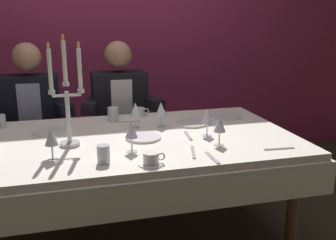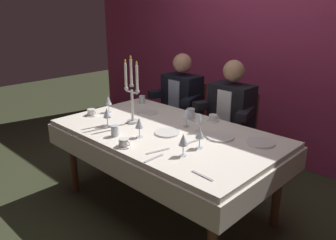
{
  "view_description": "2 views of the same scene",
  "coord_description": "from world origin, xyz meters",
  "px_view_note": "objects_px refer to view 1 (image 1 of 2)",
  "views": [
    {
      "loc": [
        -0.37,
        -2.2,
        1.44
      ],
      "look_at": [
        0.22,
        0.02,
        0.82
      ],
      "focal_mm": 42.49,
      "sensor_mm": 36.0,
      "label": 1
    },
    {
      "loc": [
        1.86,
        -1.9,
        1.74
      ],
      "look_at": [
        0.04,
        -0.02,
        0.85
      ],
      "focal_mm": 36.08,
      "sensor_mm": 36.0,
      "label": 2
    }
  ],
  "objects_px": {
    "wine_glass_3": "(207,117)",
    "coffee_cup_0": "(139,113)",
    "wine_glass_4": "(51,138)",
    "seated_diner_1": "(120,105)",
    "wine_glass_6": "(135,110)",
    "dinner_plate_3": "(49,131)",
    "dining_table": "(132,156)",
    "dinner_plate_1": "(191,123)",
    "wine_glass_0": "(161,109)",
    "wine_glass_1": "(131,130)",
    "water_tumbler_0": "(1,121)",
    "candelabra": "(67,101)",
    "water_tumbler_1": "(113,114)",
    "water_tumbler_2": "(103,154)",
    "seated_diner_0": "(31,110)",
    "dinner_plate_0": "(225,116)",
    "wine_glass_2": "(220,125)",
    "dinner_plate_2": "(143,137)",
    "coffee_cup_2": "(151,159)"
  },
  "relations": [
    {
      "from": "dinner_plate_3",
      "to": "coffee_cup_0",
      "type": "xyz_separation_m",
      "value": [
        0.61,
        0.25,
        0.02
      ]
    },
    {
      "from": "candelabra",
      "to": "wine_glass_0",
      "type": "xyz_separation_m",
      "value": [
        0.57,
        0.23,
        -0.13
      ]
    },
    {
      "from": "dinner_plate_1",
      "to": "wine_glass_4",
      "type": "relative_size",
      "value": 1.34
    },
    {
      "from": "water_tumbler_2",
      "to": "seated_diner_0",
      "type": "xyz_separation_m",
      "value": [
        -0.41,
        1.27,
        -0.05
      ]
    },
    {
      "from": "wine_glass_2",
      "to": "seated_diner_1",
      "type": "distance_m",
      "value": 1.23
    },
    {
      "from": "candelabra",
      "to": "wine_glass_4",
      "type": "height_order",
      "value": "candelabra"
    },
    {
      "from": "seated_diner_1",
      "to": "wine_glass_3",
      "type": "bearing_deg",
      "value": -68.93
    },
    {
      "from": "dinner_plate_0",
      "to": "coffee_cup_0",
      "type": "height_order",
      "value": "coffee_cup_0"
    },
    {
      "from": "wine_glass_4",
      "to": "wine_glass_6",
      "type": "height_order",
      "value": "same"
    },
    {
      "from": "wine_glass_1",
      "to": "wine_glass_6",
      "type": "height_order",
      "value": "same"
    },
    {
      "from": "dining_table",
      "to": "dinner_plate_2",
      "type": "bearing_deg",
      "value": -38.82
    },
    {
      "from": "candelabra",
      "to": "wine_glass_6",
      "type": "distance_m",
      "value": 0.5
    },
    {
      "from": "wine_glass_2",
      "to": "water_tumbler_0",
      "type": "distance_m",
      "value": 1.39
    },
    {
      "from": "dinner_plate_1",
      "to": "wine_glass_0",
      "type": "height_order",
      "value": "wine_glass_0"
    },
    {
      "from": "wine_glass_2",
      "to": "coffee_cup_0",
      "type": "bearing_deg",
      "value": 111.87
    },
    {
      "from": "wine_glass_1",
      "to": "seated_diner_1",
      "type": "relative_size",
      "value": 0.13
    },
    {
      "from": "wine_glass_4",
      "to": "water_tumbler_0",
      "type": "distance_m",
      "value": 0.77
    },
    {
      "from": "coffee_cup_2",
      "to": "water_tumbler_2",
      "type": "bearing_deg",
      "value": 159.43
    },
    {
      "from": "dinner_plate_0",
      "to": "water_tumbler_1",
      "type": "height_order",
      "value": "water_tumbler_1"
    },
    {
      "from": "water_tumbler_1",
      "to": "seated_diner_0",
      "type": "xyz_separation_m",
      "value": [
        -0.55,
        0.5,
        -0.05
      ]
    },
    {
      "from": "dinner_plate_2",
      "to": "wine_glass_2",
      "type": "distance_m",
      "value": 0.45
    },
    {
      "from": "wine_glass_1",
      "to": "water_tumbler_0",
      "type": "distance_m",
      "value": 0.99
    },
    {
      "from": "seated_diner_1",
      "to": "dining_table",
      "type": "bearing_deg",
      "value": -93.57
    },
    {
      "from": "wine_glass_1",
      "to": "water_tumbler_0",
      "type": "relative_size",
      "value": 1.95
    },
    {
      "from": "wine_glass_6",
      "to": "water_tumbler_2",
      "type": "distance_m",
      "value": 0.63
    },
    {
      "from": "dinner_plate_2",
      "to": "coffee_cup_0",
      "type": "xyz_separation_m",
      "value": [
        0.08,
        0.52,
        0.02
      ]
    },
    {
      "from": "candelabra",
      "to": "wine_glass_0",
      "type": "height_order",
      "value": "candelabra"
    },
    {
      "from": "wine_glass_2",
      "to": "water_tumbler_1",
      "type": "relative_size",
      "value": 1.73
    },
    {
      "from": "wine_glass_0",
      "to": "water_tumbler_2",
      "type": "xyz_separation_m",
      "value": [
        -0.42,
        -0.55,
        -0.07
      ]
    },
    {
      "from": "wine_glass_1",
      "to": "dinner_plate_2",
      "type": "bearing_deg",
      "value": 63.64
    },
    {
      "from": "wine_glass_0",
      "to": "seated_diner_1",
      "type": "height_order",
      "value": "seated_diner_1"
    },
    {
      "from": "candelabra",
      "to": "seated_diner_0",
      "type": "bearing_deg",
      "value": 105.18
    },
    {
      "from": "dinner_plate_3",
      "to": "dining_table",
      "type": "bearing_deg",
      "value": -24.89
    },
    {
      "from": "wine_glass_4",
      "to": "seated_diner_1",
      "type": "bearing_deg",
      "value": 66.83
    },
    {
      "from": "dinner_plate_0",
      "to": "water_tumbler_2",
      "type": "relative_size",
      "value": 2.45
    },
    {
      "from": "dining_table",
      "to": "coffee_cup_0",
      "type": "relative_size",
      "value": 14.7
    },
    {
      "from": "dinner_plate_2",
      "to": "wine_glass_1",
      "type": "relative_size",
      "value": 1.26
    },
    {
      "from": "wine_glass_3",
      "to": "water_tumbler_0",
      "type": "distance_m",
      "value": 1.3
    },
    {
      "from": "seated_diner_0",
      "to": "dinner_plate_2",
      "type": "bearing_deg",
      "value": -54.21
    },
    {
      "from": "wine_glass_2",
      "to": "dining_table",
      "type": "bearing_deg",
      "value": 147.58
    },
    {
      "from": "wine_glass_6",
      "to": "seated_diner_0",
      "type": "distance_m",
      "value": 0.98
    },
    {
      "from": "wine_glass_3",
      "to": "coffee_cup_0",
      "type": "relative_size",
      "value": 1.24
    },
    {
      "from": "wine_glass_3",
      "to": "coffee_cup_0",
      "type": "xyz_separation_m",
      "value": [
        -0.3,
        0.56,
        -0.09
      ]
    },
    {
      "from": "dinner_plate_1",
      "to": "dinner_plate_3",
      "type": "xyz_separation_m",
      "value": [
        -0.89,
        0.04,
        0.0
      ]
    },
    {
      "from": "dinner_plate_3",
      "to": "coffee_cup_0",
      "type": "bearing_deg",
      "value": 22.53
    },
    {
      "from": "dinner_plate_1",
      "to": "wine_glass_1",
      "type": "distance_m",
      "value": 0.65
    },
    {
      "from": "wine_glass_1",
      "to": "water_tumbler_2",
      "type": "xyz_separation_m",
      "value": [
        -0.16,
        -0.12,
        -0.07
      ]
    },
    {
      "from": "candelabra",
      "to": "water_tumbler_1",
      "type": "relative_size",
      "value": 6.3
    },
    {
      "from": "wine_glass_3",
      "to": "coffee_cup_2",
      "type": "height_order",
      "value": "wine_glass_3"
    },
    {
      "from": "wine_glass_3",
      "to": "wine_glass_6",
      "type": "distance_m",
      "value": 0.47
    }
  ]
}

